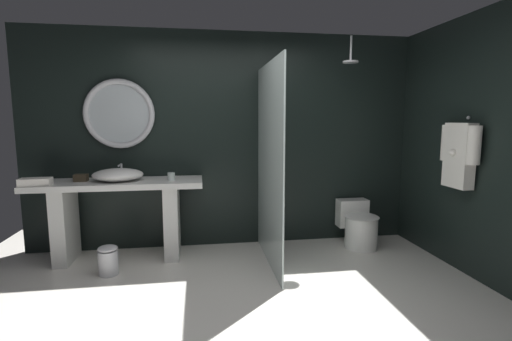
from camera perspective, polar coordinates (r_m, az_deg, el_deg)
The scene contains 14 objects.
ground_plane at distance 3.15m, azimuth -1.08°, elevation -21.89°, with size 5.76×5.76×0.00m, color silver.
back_wall_panel at distance 4.63m, azimuth -4.29°, elevation 4.58°, with size 4.80×0.10×2.60m, color black.
side_wall_right at distance 4.42m, azimuth 29.22°, elevation 3.44°, with size 0.10×2.47×2.60m, color black.
vanity_counter at distance 4.46m, azimuth -20.18°, elevation -5.57°, with size 1.85×0.58×0.89m.
vessel_sink at distance 4.38m, azimuth -20.33°, elevation -0.61°, with size 0.54×0.44×0.17m.
tumbler_cup at distance 4.27m, azimuth -12.82°, elevation -0.87°, with size 0.08×0.08×0.09m, color silver.
tissue_box at distance 4.52m, azimuth -25.16°, elevation -1.01°, with size 0.14×0.11×0.08m, color #3D3323.
round_wall_mirror at distance 4.61m, azimuth -20.15°, elevation 8.12°, with size 0.80×0.07×0.80m.
shower_glass_panel at distance 3.97m, azimuth 2.05°, elevation 0.78°, with size 0.02×1.38×2.15m, color silver.
rain_shower_head at distance 4.57m, azimuth 14.24°, elevation 16.16°, with size 0.18×0.18×0.30m.
hanging_bathrobe at distance 4.24m, azimuth 28.63°, elevation 2.50°, with size 0.20×0.50×0.72m.
toilet at distance 4.84m, azimuth 15.37°, elevation -8.15°, with size 0.41×0.61×0.54m.
waste_bin at distance 4.15m, azimuth -21.64°, elevation -12.58°, with size 0.19×0.19×0.30m.
folded_hand_towel at distance 4.43m, azimuth -30.62°, elevation -1.51°, with size 0.30×0.16×0.08m, color silver.
Camera 1 is at (-0.36, -2.71, 1.57)m, focal length 26.20 mm.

